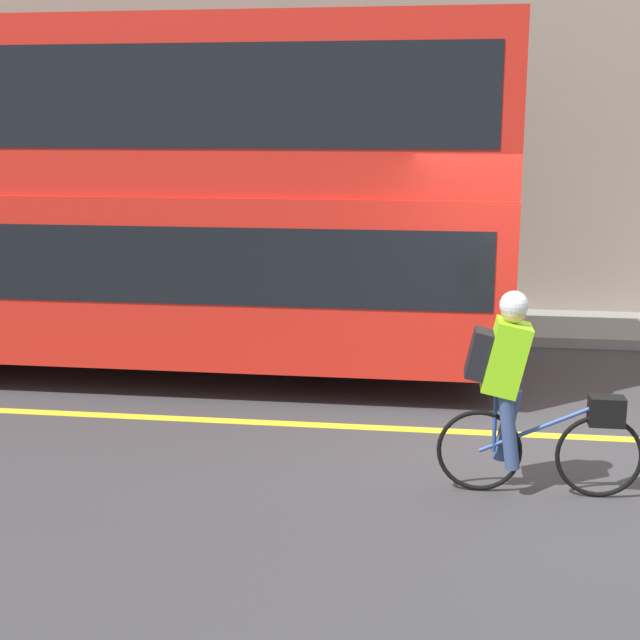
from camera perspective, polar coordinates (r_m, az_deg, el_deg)
name	(u,v)px	position (r m, az deg, el deg)	size (l,w,h in m)	color
ground_plane	(548,446)	(8.16, 14.37, -7.82)	(80.00, 80.00, 0.00)	#38383A
road_center_line	(545,435)	(8.40, 14.18, -7.17)	(50.00, 0.14, 0.01)	yellow
sidewalk_curb	(512,326)	(12.42, 12.18, -0.40)	(60.00, 1.76, 0.13)	gray
building_facade	(521,5)	(13.24, 12.75, 19.09)	(60.00, 0.30, 8.72)	gray
bus	(37,182)	(10.70, -17.64, 8.40)	(10.56, 2.56, 3.81)	black
cyclist_on_bike	(519,386)	(6.85, 12.65, -4.14)	(1.54, 0.32, 1.58)	black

